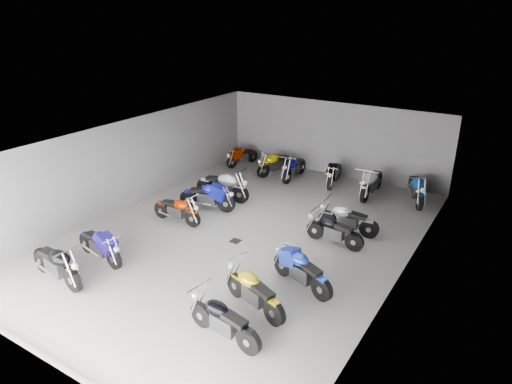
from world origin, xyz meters
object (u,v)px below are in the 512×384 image
at_px(motorcycle_right_e, 334,231).
at_px(motorcycle_back_e, 372,182).
at_px(drain_grate, 235,241).
at_px(motorcycle_right_a, 223,320).
at_px(motorcycle_back_c, 294,168).
at_px(motorcycle_left_a, 57,264).
at_px(motorcycle_right_f, 347,219).
at_px(motorcycle_back_a, 242,156).
at_px(motorcycle_left_f, 223,186).
at_px(motorcycle_right_c, 301,270).
at_px(motorcycle_back_d, 334,173).
at_px(motorcycle_left_e, 208,196).
at_px(motorcycle_back_b, 276,163).
at_px(motorcycle_left_b, 100,245).
at_px(motorcycle_right_b, 254,291).
at_px(motorcycle_back_f, 416,188).
at_px(motorcycle_left_d, 177,210).

height_order(motorcycle_right_e, motorcycle_back_e, motorcycle_back_e).
xyz_separation_m(drain_grate, motorcycle_back_e, (2.37, 5.95, 0.56)).
bearing_deg(motorcycle_right_a, drain_grate, 38.39).
distance_m(motorcycle_right_e, motorcycle_back_e, 4.50).
height_order(motorcycle_right_a, motorcycle_back_c, motorcycle_back_c).
height_order(motorcycle_left_a, motorcycle_right_f, motorcycle_left_a).
xyz_separation_m(motorcycle_right_e, motorcycle_back_a, (-6.71, 4.89, -0.01)).
relative_size(motorcycle_left_f, motorcycle_back_a, 1.25).
bearing_deg(motorcycle_right_a, motorcycle_right_c, -3.58).
distance_m(motorcycle_right_a, motorcycle_back_d, 10.39).
xyz_separation_m(drain_grate, motorcycle_back_d, (0.64, 6.32, 0.50)).
bearing_deg(motorcycle_right_e, motorcycle_right_a, -179.28).
distance_m(motorcycle_left_e, motorcycle_back_b, 4.63).
bearing_deg(motorcycle_left_a, motorcycle_back_a, -166.79).
relative_size(motorcycle_left_a, motorcycle_left_b, 1.08).
relative_size(motorcycle_right_a, motorcycle_back_a, 1.10).
height_order(motorcycle_left_a, motorcycle_right_c, motorcycle_left_a).
bearing_deg(motorcycle_back_a, motorcycle_right_b, 139.02).
xyz_separation_m(drain_grate, motorcycle_left_a, (-2.75, -4.42, 0.53)).
relative_size(motorcycle_back_d, motorcycle_back_f, 0.97).
xyz_separation_m(motorcycle_right_b, motorcycle_right_c, (0.54, 1.48, 0.00)).
xyz_separation_m(motorcycle_right_a, motorcycle_back_d, (-1.74, 10.25, 0.01)).
relative_size(motorcycle_left_b, motorcycle_back_b, 1.01).
xyz_separation_m(motorcycle_left_d, motorcycle_left_f, (0.12, 2.49, 0.08)).
distance_m(motorcycle_right_e, motorcycle_back_b, 6.65).
bearing_deg(motorcycle_left_e, motorcycle_back_d, 135.79).
height_order(drain_grate, motorcycle_left_a, motorcycle_left_a).
relative_size(motorcycle_right_c, motorcycle_back_c, 0.97).
height_order(motorcycle_left_a, motorcycle_back_e, motorcycle_back_e).
relative_size(motorcycle_right_f, motorcycle_back_a, 1.11).
bearing_deg(motorcycle_back_c, motorcycle_left_d, 73.96).
bearing_deg(motorcycle_right_e, motorcycle_back_f, -11.26).
bearing_deg(motorcycle_left_d, motorcycle_left_f, 176.95).
bearing_deg(motorcycle_back_d, motorcycle_back_a, -11.43).
xyz_separation_m(motorcycle_left_a, motorcycle_right_c, (5.65, 3.25, -0.03)).
height_order(motorcycle_left_d, motorcycle_back_a, motorcycle_left_d).
bearing_deg(motorcycle_back_d, motorcycle_left_f, 40.45).
bearing_deg(motorcycle_back_b, motorcycle_right_a, 132.19).
bearing_deg(motorcycle_back_a, motorcycle_back_f, -167.09).
distance_m(motorcycle_back_b, motorcycle_back_d, 2.70).
relative_size(drain_grate, motorcycle_back_a, 0.17).
bearing_deg(motorcycle_left_d, motorcycle_left_a, -3.96).
distance_m(motorcycle_right_a, motorcycle_right_b, 1.27).
bearing_deg(motorcycle_right_b, motorcycle_back_a, 53.79).
relative_size(motorcycle_back_e, motorcycle_back_f, 1.08).
bearing_deg(motorcycle_right_c, motorcycle_back_d, 36.46).
xyz_separation_m(motorcycle_right_e, motorcycle_back_f, (1.31, 4.77, 0.09)).
xyz_separation_m(drain_grate, motorcycle_left_e, (-2.23, 1.49, 0.51)).
height_order(drain_grate, motorcycle_left_f, motorcycle_left_f).
bearing_deg(motorcycle_right_c, motorcycle_right_a, -171.10).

